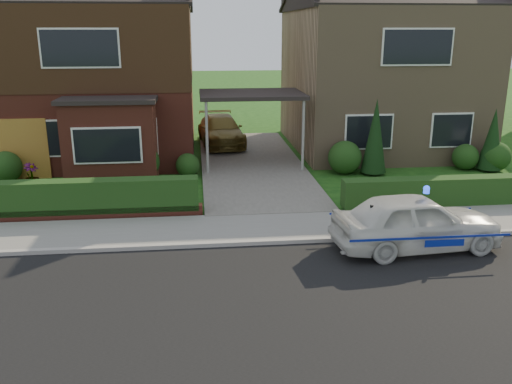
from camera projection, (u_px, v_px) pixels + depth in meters
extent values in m
plane|color=#164412|center=(310.00, 305.00, 10.27)|extent=(120.00, 120.00, 0.00)
cube|color=black|center=(310.00, 305.00, 10.27)|extent=(60.00, 6.00, 0.02)
cube|color=#9E9993|center=(285.00, 242.00, 13.15)|extent=(60.00, 0.16, 0.12)
cube|color=slate|center=(278.00, 227.00, 14.15)|extent=(60.00, 2.00, 0.10)
cube|color=#666059|center=(252.00, 164.00, 20.72)|extent=(3.80, 12.00, 0.12)
cube|color=brown|center=(103.00, 83.00, 22.14)|extent=(7.20, 8.00, 5.80)
cube|color=white|center=(41.00, 139.00, 18.58)|extent=(1.80, 0.08, 1.30)
cube|color=white|center=(135.00, 137.00, 18.92)|extent=(1.60, 0.08, 1.30)
cube|color=white|center=(80.00, 48.00, 17.88)|extent=(2.60, 0.08, 1.30)
cube|color=black|center=(100.00, 46.00, 21.72)|extent=(7.26, 8.06, 2.90)
cube|color=brown|center=(111.00, 142.00, 18.21)|extent=(3.00, 1.40, 2.70)
cube|color=black|center=(107.00, 100.00, 17.80)|extent=(3.20, 1.60, 0.14)
cube|color=#94785A|center=(378.00, 80.00, 23.35)|extent=(7.20, 8.00, 5.80)
cube|color=white|center=(369.00, 132.00, 19.80)|extent=(1.80, 0.08, 1.30)
cube|color=white|center=(451.00, 130.00, 20.13)|extent=(1.60, 0.08, 1.30)
cube|color=white|center=(417.00, 47.00, 19.10)|extent=(2.60, 0.08, 1.30)
cube|color=black|center=(251.00, 94.00, 19.95)|extent=(3.80, 3.00, 0.14)
cylinder|color=gray|center=(207.00, 139.00, 18.83)|extent=(0.10, 0.10, 2.70)
cylinder|color=gray|center=(303.00, 137.00, 19.19)|extent=(0.10, 0.10, 2.70)
cube|color=brown|center=(16.00, 149.00, 18.58)|extent=(2.20, 0.10, 2.10)
cube|color=brown|center=(60.00, 215.00, 14.65)|extent=(7.70, 0.25, 0.36)
cube|color=#123915|center=(62.00, 220.00, 14.85)|extent=(7.50, 0.55, 0.90)
cube|color=#123915|center=(466.00, 206.00, 15.96)|extent=(7.50, 0.55, 0.80)
sphere|color=#123915|center=(6.00, 167.00, 18.26)|extent=(1.08, 1.08, 1.08)
sphere|color=#123915|center=(140.00, 162.00, 18.51)|extent=(1.32, 1.32, 1.32)
sphere|color=#123915|center=(188.00, 165.00, 19.03)|extent=(0.84, 0.84, 0.84)
sphere|color=#123915|center=(345.00, 157.00, 19.37)|extent=(1.20, 1.20, 1.20)
sphere|color=#123915|center=(465.00, 157.00, 19.98)|extent=(0.96, 0.96, 0.96)
sphere|color=#123915|center=(496.00, 156.00, 19.78)|extent=(1.08, 1.08, 1.08)
cone|color=black|center=(375.00, 139.00, 19.08)|extent=(0.90, 0.90, 2.60)
cone|color=black|center=(492.00, 142.00, 19.60)|extent=(0.90, 0.90, 2.20)
imported|color=silver|center=(416.00, 222.00, 12.67)|extent=(1.93, 4.08, 1.35)
sphere|color=#193FF2|center=(427.00, 191.00, 12.47)|extent=(0.17, 0.17, 0.17)
cube|color=navy|center=(430.00, 237.00, 11.92)|extent=(3.64, 0.02, 0.05)
cube|color=navy|center=(403.00, 213.00, 13.45)|extent=(3.64, 0.01, 0.05)
ellipsoid|color=black|center=(372.00, 214.00, 12.38)|extent=(0.22, 0.17, 0.21)
sphere|color=white|center=(374.00, 216.00, 12.33)|extent=(0.11, 0.11, 0.11)
sphere|color=black|center=(374.00, 209.00, 12.32)|extent=(0.13, 0.13, 0.13)
cone|color=black|center=(372.00, 206.00, 12.31)|extent=(0.04, 0.04, 0.05)
cone|color=black|center=(376.00, 206.00, 12.32)|extent=(0.04, 0.04, 0.05)
imported|color=brown|center=(221.00, 130.00, 23.73)|extent=(2.10, 4.45, 1.25)
imported|color=gray|center=(94.00, 201.00, 15.35)|extent=(0.42, 0.36, 0.67)
imported|color=gray|center=(31.00, 177.00, 17.56)|extent=(0.65, 0.65, 0.84)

